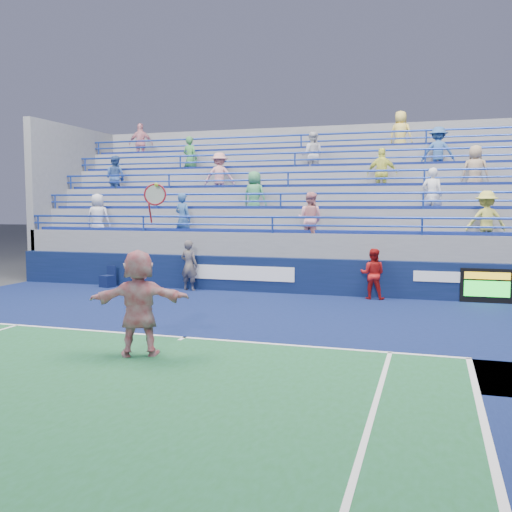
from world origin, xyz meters
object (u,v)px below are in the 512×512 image
(judge_chair, at_px, (108,280))
(tennis_player, at_px, (139,303))
(line_judge, at_px, (189,265))
(serve_speed_board, at_px, (487,286))
(ball_girl, at_px, (373,274))

(judge_chair, relative_size, tennis_player, 0.23)
(tennis_player, xyz_separation_m, line_judge, (-2.39, 7.59, -0.16))
(serve_speed_board, bearing_deg, judge_chair, -178.09)
(tennis_player, bearing_deg, ball_girl, 66.05)
(serve_speed_board, xyz_separation_m, line_judge, (-8.86, -0.27, 0.32))
(serve_speed_board, relative_size, tennis_player, 0.45)
(line_judge, bearing_deg, tennis_player, 116.01)
(ball_girl, bearing_deg, tennis_player, 68.29)
(serve_speed_board, xyz_separation_m, judge_chair, (-11.74, -0.39, -0.26))
(judge_chair, height_order, line_judge, line_judge)
(serve_speed_board, distance_m, tennis_player, 10.19)
(ball_girl, bearing_deg, judge_chair, 3.05)
(serve_speed_board, distance_m, ball_girl, 3.11)
(line_judge, height_order, ball_girl, line_judge)
(judge_chair, distance_m, ball_girl, 8.66)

